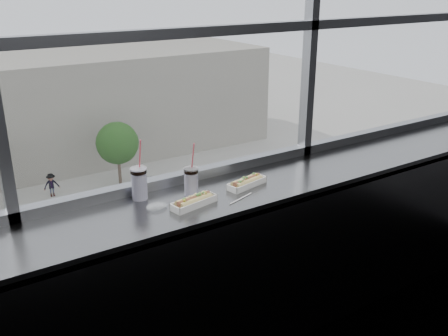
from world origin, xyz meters
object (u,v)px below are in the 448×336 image
car_far_b (21,219)px  tree_right (117,143)px  soda_cup_left (139,182)px  wrapper (157,206)px  hotdog_tray_left (194,201)px  hotdog_tray_right (247,182)px  car_near_e (252,229)px  loose_straw (241,198)px  soda_cup_right (191,180)px  car_far_c (154,187)px  pedestrian_c (51,183)px

car_far_b → tree_right: (7.33, 4.00, 2.00)m
soda_cup_left → wrapper: size_ratio=3.26×
hotdog_tray_left → hotdog_tray_right: hotdog_tray_left is taller
soda_cup_left → car_far_b: size_ratio=0.06×
hotdog_tray_right → car_far_b: size_ratio=0.05×
hotdog_tray_left → wrapper: 0.21m
hotdog_tray_right → car_near_e: (12.16, 16.28, -10.97)m
hotdog_tray_left → loose_straw: 0.28m
hotdog_tray_right → soda_cup_right: 0.36m
soda_cup_left → car_far_c: soda_cup_left is taller
car_far_b → tree_right: size_ratio=1.31×
pedestrian_c → soda_cup_right: bearing=-100.9°
hotdog_tray_left → loose_straw: (0.27, -0.07, -0.02)m
hotdog_tray_left → pedestrian_c: 31.50m
wrapper → pedestrian_c: (5.82, 28.84, -11.13)m
soda_cup_right → car_far_c: 28.72m
soda_cup_right → tree_right: soda_cup_right is taller
soda_cup_right → pedestrian_c: size_ratio=0.17×
wrapper → soda_cup_left: bearing=97.5°
car_far_b → loose_straw: bearing=179.9°
soda_cup_right → pedestrian_c: 31.39m
hotdog_tray_left → wrapper: bearing=145.8°
car_near_e → hotdog_tray_right: bearing=142.9°
soda_cup_right → loose_straw: soda_cup_right is taller
soda_cup_right → wrapper: bearing=-168.6°
soda_cup_left → car_far_c: bearing=65.4°
hotdog_tray_left → hotdog_tray_right: bearing=-1.4°
soda_cup_left → soda_cup_right: size_ratio=1.11×
hotdog_tray_left → car_near_e: size_ratio=0.04×
pedestrian_c → car_far_b: bearing=-122.1°
hotdog_tray_right → car_near_e: size_ratio=0.04×
soda_cup_right → car_far_c: bearing=66.1°
tree_right → car_far_c: bearing=-80.0°
car_near_e → car_far_c: car_near_e is taller
soda_cup_left → loose_straw: 0.59m
car_far_b → hotdog_tray_left: bearing=179.2°
hotdog_tray_left → car_far_c: hotdog_tray_left is taller
loose_straw → car_near_e: size_ratio=0.03×
car_far_c → wrapper: bearing=155.6°
wrapper → hotdog_tray_right: bearing=-1.5°
tree_right → car_near_e: bearing=-78.4°
hotdog_tray_left → car_far_c: (10.80, 24.35, -11.02)m
hotdog_tray_right → car_far_c: 28.62m
soda_cup_right → car_far_c: soda_cup_right is taller
tree_right → loose_straw: bearing=-109.1°
loose_straw → car_near_e: loose_straw is taller
loose_straw → pedestrian_c: loose_straw is taller
loose_straw → tree_right: loose_straw is taller
tree_right → hotdog_tray_right: bearing=-108.9°
wrapper → tree_right: size_ratio=0.02×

